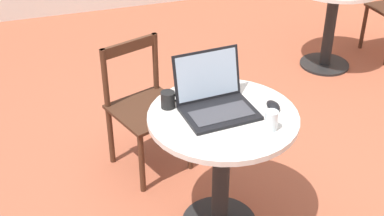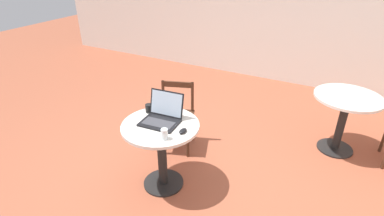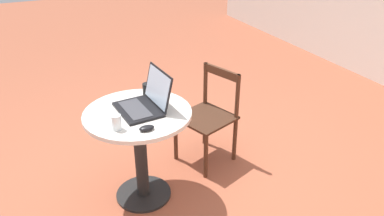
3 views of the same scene
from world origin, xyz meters
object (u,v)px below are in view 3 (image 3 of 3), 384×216
at_px(mug, 147,89).
at_px(cafe_table_near, 139,135).
at_px(drinking_glass, 116,122).
at_px(mouse, 147,128).
at_px(laptop, 144,102).
at_px(chair_near_back, 209,116).

bearing_deg(mug, cafe_table_near, -33.42).
relative_size(mug, drinking_glass, 1.09).
bearing_deg(mug, drinking_glass, -40.28).
distance_m(mouse, drinking_glass, 0.20).
height_order(laptop, mug, laptop).
xyz_separation_m(cafe_table_near, drinking_glass, (0.17, -0.19, 0.24)).
distance_m(laptop, mouse, 0.30).
xyz_separation_m(mouse, mug, (-0.50, 0.18, 0.03)).
bearing_deg(chair_near_back, cafe_table_near, -70.57).
relative_size(chair_near_back, drinking_glass, 8.15).
bearing_deg(mug, mouse, -19.49).
bearing_deg(drinking_glass, laptop, 127.20).
height_order(cafe_table_near, drinking_glass, drinking_glass).
height_order(cafe_table_near, laptop, laptop).
xyz_separation_m(mug, drinking_glass, (0.41, -0.35, 0.01)).
bearing_deg(chair_near_back, mug, -89.28).
relative_size(chair_near_back, mouse, 8.21).
distance_m(cafe_table_near, chair_near_back, 0.75).
bearing_deg(mouse, cafe_table_near, 175.57).
xyz_separation_m(laptop, mouse, (0.28, -0.08, -0.04)).
distance_m(cafe_table_near, mouse, 0.34).
height_order(cafe_table_near, chair_near_back, chair_near_back).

